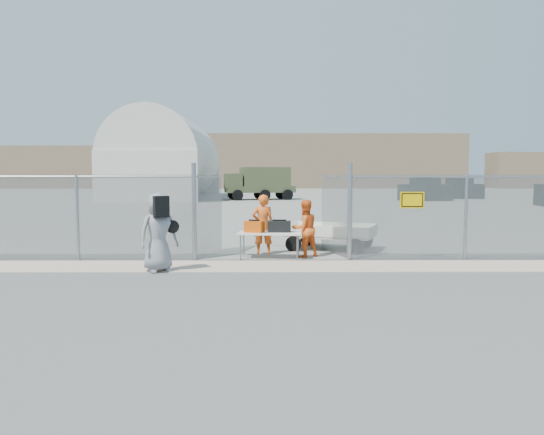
{
  "coord_description": "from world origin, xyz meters",
  "views": [
    {
      "loc": [
        -0.07,
        -11.58,
        2.19
      ],
      "look_at": [
        0.0,
        2.0,
        1.1
      ],
      "focal_mm": 35.0,
      "sensor_mm": 36.0,
      "label": 1
    }
  ],
  "objects_px": {
    "utility_trailer": "(330,236)",
    "security_worker_right": "(305,229)",
    "visitor": "(158,232)",
    "security_worker_left": "(263,225)",
    "folding_table": "(270,246)"
  },
  "relations": [
    {
      "from": "folding_table",
      "to": "security_worker_right",
      "type": "distance_m",
      "value": 1.06
    },
    {
      "from": "utility_trailer",
      "to": "security_worker_left",
      "type": "bearing_deg",
      "value": -134.02
    },
    {
      "from": "folding_table",
      "to": "security_worker_right",
      "type": "relative_size",
      "value": 1.07
    },
    {
      "from": "utility_trailer",
      "to": "security_worker_right",
      "type": "bearing_deg",
      "value": -100.05
    },
    {
      "from": "security_worker_left",
      "to": "security_worker_right",
      "type": "xyz_separation_m",
      "value": [
        1.12,
        -0.49,
        -0.06
      ]
    },
    {
      "from": "security_worker_left",
      "to": "utility_trailer",
      "type": "bearing_deg",
      "value": -158.16
    },
    {
      "from": "folding_table",
      "to": "visitor",
      "type": "xyz_separation_m",
      "value": [
        -2.52,
        -1.83,
        0.54
      ]
    },
    {
      "from": "security_worker_left",
      "to": "utility_trailer",
      "type": "relative_size",
      "value": 0.5
    },
    {
      "from": "security_worker_right",
      "to": "visitor",
      "type": "relative_size",
      "value": 0.86
    },
    {
      "from": "visitor",
      "to": "folding_table",
      "type": "bearing_deg",
      "value": 5.23
    },
    {
      "from": "visitor",
      "to": "utility_trailer",
      "type": "xyz_separation_m",
      "value": [
        4.3,
        3.52,
        -0.49
      ]
    },
    {
      "from": "visitor",
      "to": "utility_trailer",
      "type": "bearing_deg",
      "value": 8.68
    },
    {
      "from": "security_worker_right",
      "to": "utility_trailer",
      "type": "relative_size",
      "value": 0.46
    },
    {
      "from": "folding_table",
      "to": "visitor",
      "type": "relative_size",
      "value": 0.92
    },
    {
      "from": "visitor",
      "to": "security_worker_left",
      "type": "bearing_deg",
      "value": 17.35
    }
  ]
}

